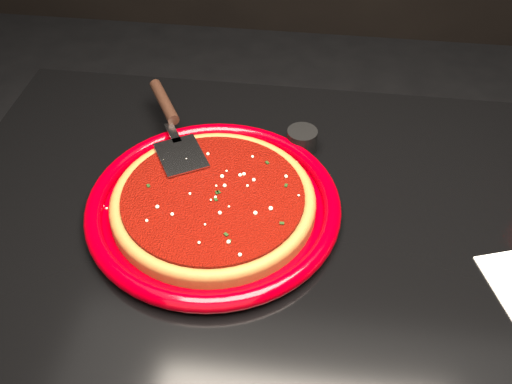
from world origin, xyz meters
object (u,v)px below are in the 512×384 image
ramekin (302,140)px  pizza_server (173,125)px  plate (214,205)px  table (313,378)px

ramekin → pizza_server: bearing=-174.7°
ramekin → plate: bearing=-126.3°
table → ramekin: 0.45m
pizza_server → plate: bearing=-87.0°
table → pizza_server: bearing=144.4°
table → plate: size_ratio=3.15×
table → ramekin: size_ratio=23.71×
plate → pizza_server: pizza_server is taller
plate → ramekin: size_ratio=7.52×
plate → pizza_server: size_ratio=1.32×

